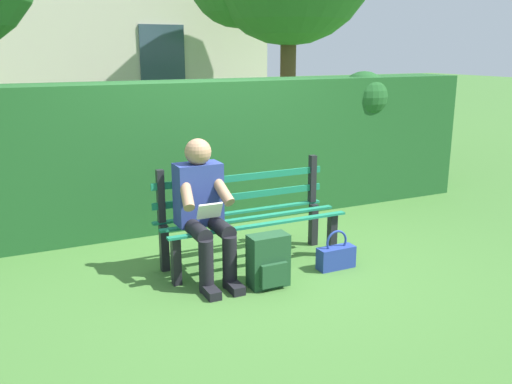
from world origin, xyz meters
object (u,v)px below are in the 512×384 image
Objects in this scene: person_seated at (204,207)px; backpack at (268,261)px; park_bench at (248,216)px; handbag at (336,256)px.

backpack is at bearing 133.49° from person_seated.
person_seated is 2.68× the size of backpack.
person_seated reaches higher than backpack.
park_bench is 0.62m from backpack.
park_bench is 4.75× the size of handbag.
person_seated is at bearing 19.53° from park_bench.
backpack is at bearing 5.93° from handbag.
handbag is at bearing 140.29° from park_bench.
handbag is at bearing 162.73° from person_seated.
handbag is at bearing -174.07° from backpack.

